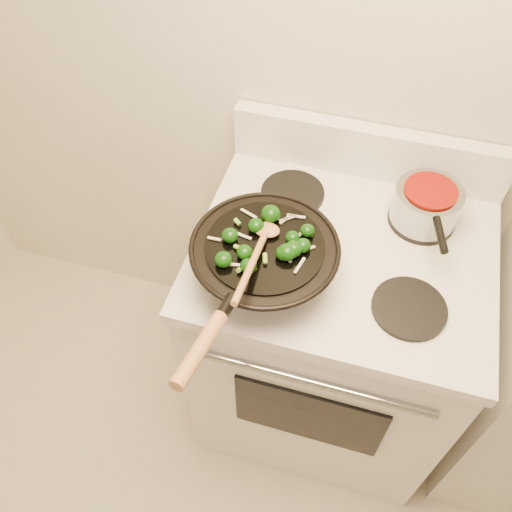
# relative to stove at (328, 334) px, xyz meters

# --- Properties ---
(stove) EXTENTS (0.78, 0.67, 1.08)m
(stove) POSITION_rel_stove_xyz_m (0.00, 0.00, 0.00)
(stove) COLOR white
(stove) RESTS_ON ground
(wok) EXTENTS (0.36, 0.59, 0.17)m
(wok) POSITION_rel_stove_xyz_m (-0.18, -0.16, 0.52)
(wok) COLOR black
(wok) RESTS_ON stove
(stirfry) EXTENTS (0.25, 0.21, 0.04)m
(stirfry) POSITION_rel_stove_xyz_m (-0.17, -0.15, 0.59)
(stirfry) COLOR #0B3408
(stirfry) RESTS_ON wok
(wooden_spoon) EXTENTS (0.06, 0.28, 0.07)m
(wooden_spoon) POSITION_rel_stove_xyz_m (-0.19, -0.19, 0.60)
(wooden_spoon) COLOR #A87142
(wooden_spoon) RESTS_ON wok
(saucepan) EXTENTS (0.18, 0.28, 0.10)m
(saucepan) POSITION_rel_stove_xyz_m (0.18, 0.15, 0.51)
(saucepan) COLOR #94979C
(saucepan) RESTS_ON stove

